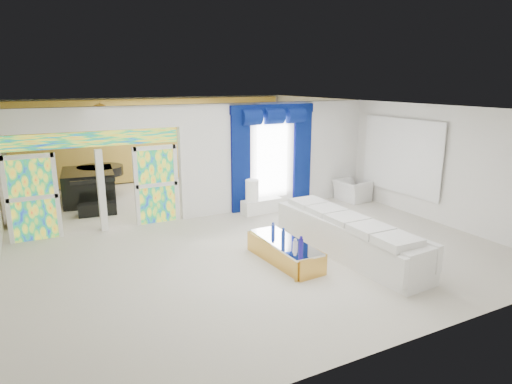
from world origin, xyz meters
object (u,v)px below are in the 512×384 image
white_sofa (347,238)px  console_table (262,206)px  armchair (352,191)px  coffee_table (284,252)px  grand_piano (89,186)px

white_sofa → console_table: 3.56m
white_sofa → armchair: (2.92, 3.42, -0.06)m
coffee_table → grand_piano: (-2.88, 6.72, 0.27)m
armchair → grand_piano: size_ratio=0.51×
coffee_table → armchair: (4.27, 3.12, 0.10)m
white_sofa → coffee_table: size_ratio=2.06×
coffee_table → grand_piano: bearing=113.2°
white_sofa → armchair: size_ratio=4.07×
armchair → console_table: bearing=81.3°
coffee_table → armchair: bearing=36.1°
coffee_table → armchair: size_ratio=1.98×
white_sofa → grand_piano: bearing=117.2°
console_table → armchair: (3.06, -0.13, 0.12)m
white_sofa → armchair: 4.50m
white_sofa → grand_piano: (-4.23, 7.02, 0.10)m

